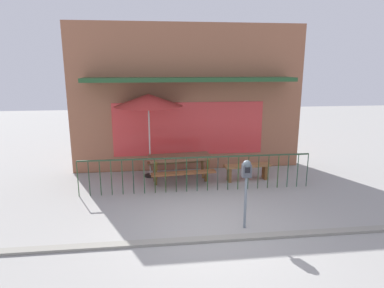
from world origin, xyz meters
name	(u,v)px	position (x,y,z in m)	size (l,w,h in m)	color
ground	(211,229)	(0.00, 0.00, 0.00)	(40.00, 40.00, 0.00)	gray
pub_storefront	(188,98)	(0.00, 4.39, 2.31)	(7.41, 1.39, 4.61)	brown
patio_fence_front	(197,168)	(0.00, 2.17, 0.66)	(6.25, 0.04, 0.97)	#29422A
picnic_table_left	(180,161)	(-0.39, 3.00, 0.61)	(1.92, 1.52, 0.79)	brown
patio_umbrella	(148,100)	(-1.26, 3.57, 2.33)	(2.01, 2.01, 2.53)	black
patio_bench	(247,169)	(1.60, 2.89, 0.35)	(1.42, 0.45, 0.48)	#8F5E38
parking_meter_near	(246,176)	(0.71, -0.01, 1.14)	(0.18, 0.17, 1.48)	slate
curb_edge	(215,240)	(0.00, -0.46, 0.00)	(10.37, 0.20, 0.11)	gray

